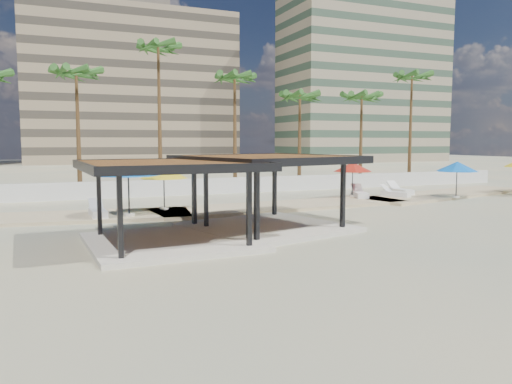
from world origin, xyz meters
The scene contains 21 objects.
ground centered at (0.00, 0.00, 0.00)m, with size 200.00×200.00×0.00m, color #CAB685.
promenade centered at (2.00, 7.67, 0.06)m, with size 44.45×7.97×0.24m.
boundary_wall centered at (0.00, 16.00, 0.60)m, with size 56.00×0.30×1.20m, color silver.
building_mid centered at (4.00, 78.00, 14.27)m, with size 38.00×16.00×30.40m.
building_east centered at (48.00, 66.00, 17.27)m, with size 32.00×15.00×36.40m.
pavilion_central centered at (-2.07, 0.53, 1.99)m, with size 7.98×7.98×3.33m.
pavilion_west centered at (-6.82, -1.03, 1.91)m, with size 6.63×6.63×3.21m.
umbrella_b centered at (-5.18, 7.58, 2.23)m, with size 3.45×3.45×2.38m.
umbrella_c centered at (8.13, 9.10, 2.21)m, with size 3.46×3.46×2.36m.
umbrella_d centered at (14.17, 5.80, 2.27)m, with size 3.23×3.23×2.44m.
umbrella_f centered at (-7.36, 5.80, 2.61)m, with size 3.85×3.85×2.83m.
lounger_a centered at (-8.83, 6.45, 0.38)m, with size 0.80×2.22×0.83m.
lounger_b centered at (8.39, 8.60, 0.38)m, with size 1.45×2.35×0.85m.
lounger_c centered at (10.94, 8.09, 0.37)m, with size 1.51×2.16×0.79m.
lounger_d centered at (12.28, 9.25, 0.39)m, with size 0.80×2.35×0.88m.
palm_c centered at (-9.00, 18.10, 8.39)m, with size 3.00×3.00×9.57m.
palm_d centered at (-3.00, 18.90, 10.55)m, with size 3.00×3.00×11.89m.
palm_e centered at (3.00, 18.40, 8.64)m, with size 3.00×3.00×9.84m.
palm_f centered at (9.00, 18.60, 7.47)m, with size 3.00×3.00×8.59m.
palm_g centered at (15.00, 18.20, 7.61)m, with size 3.00×3.00×8.74m.
palm_h centered at (21.00, 18.80, 9.58)m, with size 3.00×3.00×10.85m.
Camera 1 is at (-11.05, -19.74, 3.94)m, focal length 35.00 mm.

